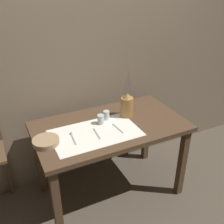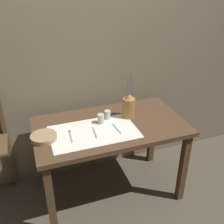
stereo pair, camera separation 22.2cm
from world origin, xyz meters
name	(u,v)px [view 2 (the right image)]	position (x,y,z in m)	size (l,w,h in m)	color
ground_plane	(110,190)	(0.00, 0.00, 0.00)	(12.00, 12.00, 0.00)	brown
stone_wall_back	(93,61)	(0.00, 0.48, 1.20)	(7.00, 0.06, 2.40)	#7A6B56
wooden_table	(110,134)	(0.00, 0.00, 0.67)	(1.31, 0.74, 0.77)	#4C3523
linen_cloth	(94,132)	(-0.17, -0.07, 0.77)	(0.72, 0.43, 0.00)	white
pitcher_with_flowers	(129,106)	(0.20, 0.07, 0.88)	(0.11, 0.11, 0.44)	olive
wooden_bowl	(44,137)	(-0.57, -0.04, 0.79)	(0.21, 0.21, 0.04)	#9E7F5B
glass_tumbler_near	(101,119)	(-0.07, 0.05, 0.82)	(0.06, 0.06, 0.08)	#B7C1BC
glass_tumbler_far	(107,115)	(0.01, 0.10, 0.81)	(0.06, 0.06, 0.08)	#B7C1BC
spoon_inner	(70,133)	(-0.36, -0.03, 0.78)	(0.03, 0.18, 0.02)	#939399
knife_center	(95,133)	(-0.16, -0.09, 0.77)	(0.03, 0.17, 0.00)	#939399
fork_inner	(117,129)	(0.03, -0.09, 0.77)	(0.02, 0.17, 0.00)	#939399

